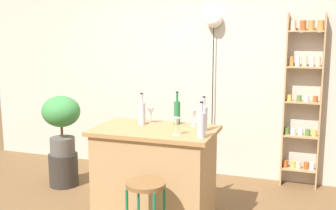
{
  "coord_description": "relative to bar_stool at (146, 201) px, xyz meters",
  "views": [
    {
      "loc": [
        1.39,
        -3.36,
        1.87
      ],
      "look_at": [
        0.05,
        0.55,
        1.15
      ],
      "focal_mm": 44.49,
      "sensor_mm": 36.0,
      "label": 1
    }
  ],
  "objects": [
    {
      "name": "bottle_olive_oil",
      "position": [
        0.37,
        0.39,
        0.6
      ],
      "size": [
        0.08,
        0.08,
        0.33
      ],
      "color": "#B2B2B7",
      "rests_on": "kitchen_counter"
    },
    {
      "name": "bottle_wine_red",
      "position": [
        0.0,
        0.85,
        0.61
      ],
      "size": [
        0.07,
        0.07,
        0.33
      ],
      "color": "#236638",
      "rests_on": "kitchen_counter"
    },
    {
      "name": "potted_plant",
      "position": [
        -1.57,
        1.17,
        0.37
      ],
      "size": [
        0.47,
        0.43,
        0.72
      ],
      "color": "#514C47",
      "rests_on": "plant_stool"
    },
    {
      "name": "spice_shelf",
      "position": [
        1.18,
        2.09,
        0.61
      ],
      "size": [
        0.43,
        0.16,
        2.09
      ],
      "color": "tan",
      "rests_on": "ground"
    },
    {
      "name": "wine_glass_left",
      "position": [
        0.13,
        0.41,
        0.6
      ],
      "size": [
        0.07,
        0.07,
        0.16
      ],
      "color": "silver",
      "rests_on": "kitchen_counter"
    },
    {
      "name": "back_wall",
      "position": [
        -0.14,
        2.24,
        0.93
      ],
      "size": [
        6.4,
        0.1,
        2.8
      ],
      "primitive_type": "cube",
      "color": "#BCB2A3",
      "rests_on": "ground"
    },
    {
      "name": "pendant_globe_light",
      "position": [
        0.08,
        2.13,
        1.53
      ],
      "size": [
        0.21,
        0.21,
        2.14
      ],
      "color": "black",
      "rests_on": "ground"
    },
    {
      "name": "bar_stool",
      "position": [
        0.0,
        0.0,
        0.0
      ],
      "size": [
        0.34,
        0.34,
        0.63
      ],
      "color": "#196642",
      "rests_on": "ground"
    },
    {
      "name": "wine_glass_right",
      "position": [
        -0.26,
        0.81,
        0.6
      ],
      "size": [
        0.07,
        0.07,
        0.16
      ],
      "color": "silver",
      "rests_on": "kitchen_counter"
    },
    {
      "name": "bottle_soda_blue",
      "position": [
        -0.33,
        0.72,
        0.6
      ],
      "size": [
        0.07,
        0.07,
        0.32
      ],
      "color": "#B2B2B7",
      "rests_on": "kitchen_counter"
    },
    {
      "name": "wine_glass_center",
      "position": [
        0.18,
        0.81,
        0.6
      ],
      "size": [
        0.07,
        0.07,
        0.16
      ],
      "color": "silver",
      "rests_on": "kitchen_counter"
    },
    {
      "name": "plant_stool",
      "position": [
        -1.57,
        1.17,
        -0.27
      ],
      "size": [
        0.35,
        0.35,
        0.4
      ],
      "primitive_type": "cylinder",
      "color": "#2D2823",
      "rests_on": "ground"
    },
    {
      "name": "bottle_sauce_amber",
      "position": [
        0.33,
        0.65,
        0.61
      ],
      "size": [
        0.07,
        0.07,
        0.33
      ],
      "color": "#B2B2B7",
      "rests_on": "kitchen_counter"
    },
    {
      "name": "kitchen_counter",
      "position": [
        -0.14,
        0.59,
        0.01
      ],
      "size": [
        1.18,
        0.73,
        0.95
      ],
      "color": "#A87F51",
      "rests_on": "ground"
    }
  ]
}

